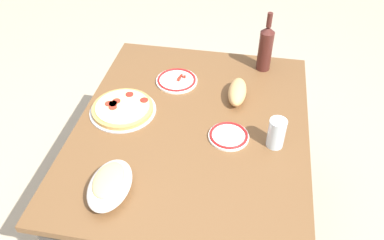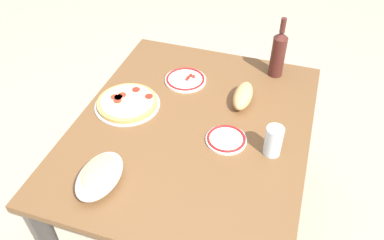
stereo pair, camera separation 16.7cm
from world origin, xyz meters
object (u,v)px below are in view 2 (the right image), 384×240
(wine_bottle, at_px, (278,53))
(pepperoni_pizza, at_px, (127,103))
(side_plate_near, at_px, (226,139))
(dining_table, at_px, (192,143))
(side_plate_far, at_px, (185,79))
(water_glass, at_px, (273,141))
(bread_loaf, at_px, (243,96))
(baked_pasta_dish, at_px, (99,175))

(wine_bottle, bearing_deg, pepperoni_pizza, -53.06)
(pepperoni_pizza, xyz_separation_m, side_plate_near, (0.08, 0.49, -0.01))
(side_plate_near, bearing_deg, pepperoni_pizza, -99.79)
(dining_table, distance_m, side_plate_far, 0.35)
(dining_table, relative_size, wine_bottle, 3.94)
(pepperoni_pizza, relative_size, water_glass, 2.29)
(side_plate_far, bearing_deg, dining_table, 23.62)
(wine_bottle, bearing_deg, side_plate_near, -12.23)
(water_glass, xyz_separation_m, side_plate_far, (-0.35, -0.48, -0.06))
(wine_bottle, height_order, side_plate_near, wine_bottle)
(water_glass, distance_m, side_plate_near, 0.20)
(pepperoni_pizza, height_order, side_plate_near, pepperoni_pizza)
(wine_bottle, height_order, bread_loaf, wine_bottle)
(pepperoni_pizza, xyz_separation_m, wine_bottle, (-0.45, 0.60, 0.11))
(side_plate_far, height_order, bread_loaf, bread_loaf)
(side_plate_far, bearing_deg, bread_loaf, 75.76)
(side_plate_near, distance_m, bread_loaf, 0.27)
(pepperoni_pizza, height_order, bread_loaf, bread_loaf)
(wine_bottle, xyz_separation_m, water_glass, (0.55, 0.07, -0.06))
(side_plate_near, xyz_separation_m, bread_loaf, (-0.27, 0.01, 0.03))
(pepperoni_pizza, xyz_separation_m, water_glass, (0.09, 0.67, 0.05))
(pepperoni_pizza, distance_m, baked_pasta_dish, 0.45)
(wine_bottle, relative_size, water_glass, 2.36)
(baked_pasta_dish, relative_size, water_glass, 1.85)
(side_plate_far, distance_m, bread_loaf, 0.31)
(dining_table, distance_m, water_glass, 0.40)
(water_glass, bearing_deg, pepperoni_pizza, -97.89)
(dining_table, bearing_deg, water_glass, 81.02)
(pepperoni_pizza, distance_m, water_glass, 0.68)
(water_glass, distance_m, side_plate_far, 0.60)
(pepperoni_pizza, height_order, wine_bottle, wine_bottle)
(dining_table, height_order, wine_bottle, wine_bottle)
(bread_loaf, bearing_deg, side_plate_near, -1.87)
(water_glass, height_order, side_plate_near, water_glass)
(pepperoni_pizza, height_order, water_glass, water_glass)
(wine_bottle, bearing_deg, bread_loaf, -21.76)
(dining_table, bearing_deg, baked_pasta_dish, -29.39)
(dining_table, relative_size, pepperoni_pizza, 4.06)
(pepperoni_pizza, relative_size, wine_bottle, 0.97)
(bread_loaf, bearing_deg, side_plate_far, -104.24)
(wine_bottle, xyz_separation_m, side_plate_far, (0.19, -0.41, -0.12))
(pepperoni_pizza, bearing_deg, water_glass, 82.11)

